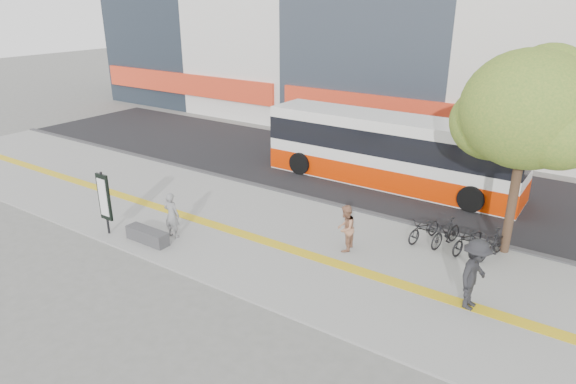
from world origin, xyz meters
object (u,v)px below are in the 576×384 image
Objects in this scene: bench at (147,236)px; street_tree at (528,112)px; seated_woman at (172,215)px; pedestrian_tan at (345,228)px; bus at (390,153)px; signboard at (104,198)px; pedestrian_dark at (474,275)px.

street_tree is at bearing 31.62° from bench.
pedestrian_tan is at bearing -163.54° from seated_woman.
signboard is at bearing -120.03° from bus.
signboard is 0.20× the size of bus.
signboard is at bearing -169.19° from bench.
pedestrian_dark is at bearing -179.62° from seated_woman.
pedestrian_tan is (5.60, 3.13, 0.53)m from bench.
pedestrian_dark reaches higher than pedestrian_tan.
signboard is 11.56m from bus.
bus is at bearing -121.02° from seated_woman.
bench is 6.43m from pedestrian_tan.
street_tree is (11.38, 6.33, 3.15)m from signboard.
bus is at bearing 42.45° from pedestrian_dark.
pedestrian_tan is at bearing 25.51° from signboard.
bus is 6.97× the size of seated_woman.
signboard is at bearing -75.11° from pedestrian_tan.
signboard is 1.41× the size of seated_woman.
signboard reaches higher than bench.
street_tree reaches higher than bench.
bus is 7.19× the size of pedestrian_tan.
signboard reaches higher than pedestrian_dark.
pedestrian_dark is (11.39, 2.46, -0.32)m from signboard.
bench is at bearing -71.42° from pedestrian_tan.
signboard is 0.35× the size of street_tree.
street_tree is 7.38m from bus.
bench is at bearing -148.38° from street_tree.
pedestrian_dark reaches higher than seated_woman.
bus reaches higher than pedestrian_tan.
pedestrian_tan is 4.31m from pedestrian_dark.
bus is (4.18, 9.70, 1.12)m from bench.
bench is 0.15× the size of bus.
pedestrian_dark is at bearing 12.19° from signboard.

